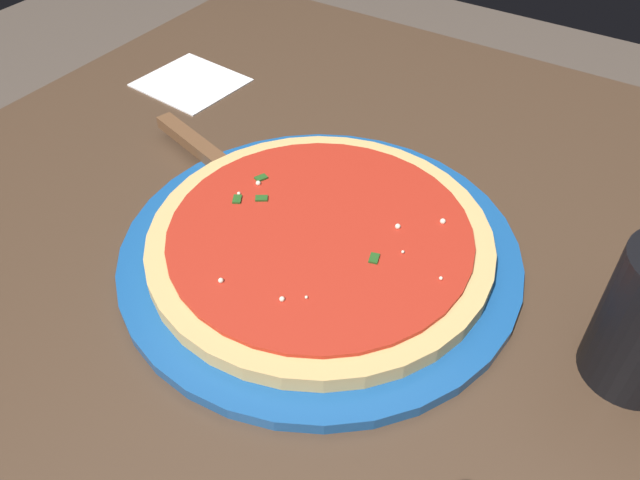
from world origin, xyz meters
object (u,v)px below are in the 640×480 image
at_px(serving_plate, 320,251).
at_px(pizza_server, 215,160).
at_px(pizza, 320,239).
at_px(napkin_folded_right, 191,83).

distance_m(serving_plate, pizza_server, 0.17).
bearing_deg(serving_plate, pizza, 76.33).
bearing_deg(pizza_server, pizza, -105.67).
relative_size(pizza, pizza_server, 1.44).
bearing_deg(pizza, serving_plate, -103.67).
bearing_deg(napkin_folded_right, pizza, -119.37).
bearing_deg(pizza, napkin_folded_right, 60.63).
xyz_separation_m(serving_plate, napkin_folded_right, (0.18, 0.32, -0.01)).
xyz_separation_m(pizza_server, napkin_folded_right, (0.14, 0.16, -0.02)).
distance_m(serving_plate, napkin_folded_right, 0.37).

